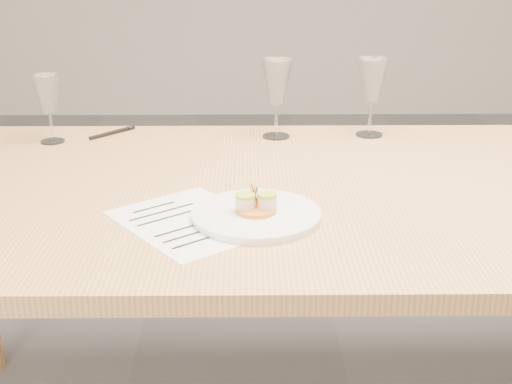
{
  "coord_description": "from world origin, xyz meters",
  "views": [
    {
      "loc": [
        -0.3,
        -1.5,
        1.31
      ],
      "look_at": [
        -0.28,
        -0.17,
        0.8
      ],
      "focal_mm": 50.0,
      "sensor_mm": 36.0,
      "label": 1
    }
  ],
  "objects_px": {
    "dining_table": "(379,213)",
    "wine_glass_0": "(48,96)",
    "ballpoint_pen": "(113,133)",
    "dinner_plate": "(256,214)",
    "wine_glass_1": "(277,83)",
    "wine_glass_2": "(372,82)",
    "recipe_sheet": "(191,221)"
  },
  "relations": [
    {
      "from": "dining_table",
      "to": "wine_glass_0",
      "type": "bearing_deg",
      "value": 157.4
    },
    {
      "from": "ballpoint_pen",
      "to": "dinner_plate",
      "type": "bearing_deg",
      "value": -104.58
    },
    {
      "from": "wine_glass_0",
      "to": "wine_glass_1",
      "type": "relative_size",
      "value": 0.85
    },
    {
      "from": "wine_glass_2",
      "to": "dining_table",
      "type": "bearing_deg",
      "value": -95.22
    },
    {
      "from": "dinner_plate",
      "to": "wine_glass_1",
      "type": "relative_size",
      "value": 1.21
    },
    {
      "from": "recipe_sheet",
      "to": "ballpoint_pen",
      "type": "xyz_separation_m",
      "value": [
        -0.26,
        0.62,
        0.0
      ]
    },
    {
      "from": "recipe_sheet",
      "to": "dining_table",
      "type": "bearing_deg",
      "value": -10.97
    },
    {
      "from": "wine_glass_0",
      "to": "ballpoint_pen",
      "type": "bearing_deg",
      "value": 25.82
    },
    {
      "from": "wine_glass_1",
      "to": "recipe_sheet",
      "type": "bearing_deg",
      "value": -107.83
    },
    {
      "from": "dining_table",
      "to": "wine_glass_0",
      "type": "distance_m",
      "value": 0.91
    },
    {
      "from": "ballpoint_pen",
      "to": "wine_glass_1",
      "type": "xyz_separation_m",
      "value": [
        0.45,
        -0.03,
        0.14
      ]
    },
    {
      "from": "wine_glass_1",
      "to": "dining_table",
      "type": "bearing_deg",
      "value": -60.06
    },
    {
      "from": "wine_glass_0",
      "to": "wine_glass_2",
      "type": "height_order",
      "value": "wine_glass_2"
    },
    {
      "from": "dining_table",
      "to": "wine_glass_1",
      "type": "height_order",
      "value": "wine_glass_1"
    },
    {
      "from": "ballpoint_pen",
      "to": "wine_glass_2",
      "type": "relative_size",
      "value": 0.56
    },
    {
      "from": "ballpoint_pen",
      "to": "wine_glass_2",
      "type": "bearing_deg",
      "value": -48.83
    },
    {
      "from": "recipe_sheet",
      "to": "wine_glass_1",
      "type": "bearing_deg",
      "value": 34.91
    },
    {
      "from": "dining_table",
      "to": "recipe_sheet",
      "type": "relative_size",
      "value": 6.24
    },
    {
      "from": "dinner_plate",
      "to": "wine_glass_0",
      "type": "bearing_deg",
      "value": 135.37
    },
    {
      "from": "dining_table",
      "to": "recipe_sheet",
      "type": "distance_m",
      "value": 0.46
    },
    {
      "from": "wine_glass_2",
      "to": "recipe_sheet",
      "type": "bearing_deg",
      "value": -126.65
    },
    {
      "from": "wine_glass_1",
      "to": "wine_glass_2",
      "type": "height_order",
      "value": "same"
    },
    {
      "from": "dining_table",
      "to": "recipe_sheet",
      "type": "height_order",
      "value": "recipe_sheet"
    },
    {
      "from": "recipe_sheet",
      "to": "wine_glass_2",
      "type": "distance_m",
      "value": 0.77
    },
    {
      "from": "dinner_plate",
      "to": "recipe_sheet",
      "type": "relative_size",
      "value": 0.67
    },
    {
      "from": "wine_glass_0",
      "to": "wine_glass_1",
      "type": "height_order",
      "value": "wine_glass_1"
    },
    {
      "from": "dining_table",
      "to": "wine_glass_1",
      "type": "bearing_deg",
      "value": 119.94
    },
    {
      "from": "wine_glass_0",
      "to": "wine_glass_2",
      "type": "distance_m",
      "value": 0.86
    },
    {
      "from": "dinner_plate",
      "to": "wine_glass_1",
      "type": "xyz_separation_m",
      "value": [
        0.06,
        0.58,
        0.14
      ]
    },
    {
      "from": "wine_glass_1",
      "to": "dinner_plate",
      "type": "bearing_deg",
      "value": -96.01
    },
    {
      "from": "wine_glass_1",
      "to": "wine_glass_2",
      "type": "distance_m",
      "value": 0.26
    },
    {
      "from": "dining_table",
      "to": "ballpoint_pen",
      "type": "xyz_separation_m",
      "value": [
        -0.68,
        0.41,
        0.07
      ]
    }
  ]
}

